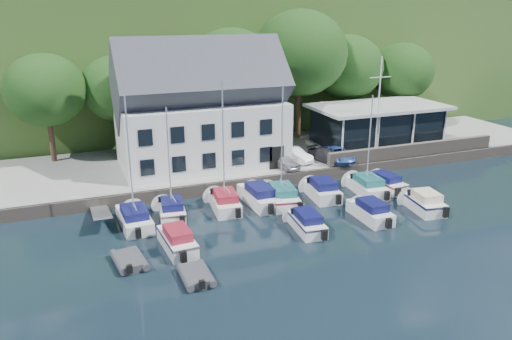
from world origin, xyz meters
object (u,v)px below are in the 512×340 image
(club_pavilion, at_px, (377,125))
(boat_r2_2, at_px, (306,220))
(boat_r1_0, at_px, (130,166))
(boat_r2_4, at_px, (424,201))
(boat_r1_3, at_px, (258,194))
(boat_r2_3, at_px, (370,209))
(dinghy_0, at_px, (129,259))
(car_silver, at_px, (284,161))
(boat_r2_0, at_px, (177,238))
(dinghy_1, at_px, (196,274))
(boat_r1_7, at_px, (384,181))
(boat_r1_2, at_px, (223,152))
(car_blue, at_px, (337,154))
(flagpole, at_px, (378,108))
(boat_r1_6, at_px, (370,140))
(boat_r1_5, at_px, (322,188))
(car_white, at_px, (294,155))
(boat_r1_1, at_px, (169,159))
(car_dgrey, at_px, (326,155))
(harbor_building, at_px, (201,115))
(boat_r1_4, at_px, (282,147))

(club_pavilion, bearing_deg, boat_r2_2, -137.24)
(boat_r1_0, xyz_separation_m, boat_r2_4, (20.29, -5.00, -3.52))
(boat_r1_3, height_order, boat_r2_3, boat_r1_3)
(dinghy_0, bearing_deg, car_silver, 29.52)
(club_pavilion, distance_m, boat_r2_0, 27.04)
(dinghy_1, bearing_deg, boat_r1_7, 25.04)
(club_pavilion, bearing_deg, car_silver, -163.54)
(boat_r1_2, bearing_deg, club_pavilion, 29.75)
(car_blue, distance_m, boat_r2_0, 19.80)
(flagpole, height_order, boat_r1_6, flagpole)
(car_blue, xyz_separation_m, boat_r1_5, (-4.49, -5.39, -0.88))
(boat_r1_0, bearing_deg, dinghy_1, -78.95)
(boat_r1_2, height_order, dinghy_0, boat_r1_2)
(boat_r2_2, bearing_deg, club_pavilion, 48.07)
(boat_r1_2, distance_m, boat_r1_6, 11.80)
(car_white, height_order, boat_r1_1, boat_r1_1)
(boat_r1_0, bearing_deg, boat_r2_0, -69.15)
(boat_r1_3, bearing_deg, car_silver, 46.03)
(boat_r1_6, relative_size, dinghy_1, 3.12)
(boat_r1_5, bearing_deg, dinghy_1, -138.85)
(car_white, xyz_separation_m, car_blue, (3.74, -1.21, 0.04))
(car_dgrey, distance_m, boat_r1_0, 19.02)
(flagpole, bearing_deg, dinghy_1, -146.35)
(harbor_building, xyz_separation_m, boat_r1_7, (12.89, -9.24, -4.66))
(boat_r1_2, bearing_deg, boat_r2_0, -126.53)
(boat_r2_0, bearing_deg, dinghy_0, -166.21)
(car_white, xyz_separation_m, boat_r1_2, (-8.62, -6.08, 2.81))
(car_blue, xyz_separation_m, boat_r1_3, (-9.63, -4.85, -0.87))
(boat_r1_5, height_order, boat_r2_4, boat_r1_5)
(dinghy_1, bearing_deg, boat_r1_0, 103.63)
(boat_r1_4, relative_size, boat_r1_6, 1.01)
(boat_r1_1, bearing_deg, car_silver, 31.31)
(boat_r1_5, bearing_deg, harbor_building, 134.39)
(harbor_building, bearing_deg, boat_r1_7, -35.64)
(flagpole, bearing_deg, boat_r1_0, -166.70)
(boat_r1_5, distance_m, boat_r2_2, 6.25)
(boat_r1_7, bearing_deg, boat_r1_1, 171.85)
(boat_r1_3, relative_size, dinghy_0, 2.36)
(boat_r2_2, distance_m, boat_r2_3, 5.02)
(boat_r1_3, distance_m, boat_r2_3, 8.37)
(harbor_building, bearing_deg, dinghy_1, -106.69)
(boat_r1_6, xyz_separation_m, boat_r2_4, (1.85, -4.77, -3.65))
(boat_r1_6, bearing_deg, boat_r1_1, -177.02)
(club_pavilion, height_order, boat_r1_4, boat_r1_4)
(car_blue, height_order, boat_r1_1, boat_r1_1)
(boat_r2_2, distance_m, dinghy_0, 11.81)
(boat_r1_6, relative_size, boat_r2_0, 1.54)
(boat_r1_0, bearing_deg, boat_r1_5, -2.32)
(boat_r1_5, height_order, boat_r2_2, boat_r1_5)
(boat_r2_2, bearing_deg, boat_r2_3, 4.88)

